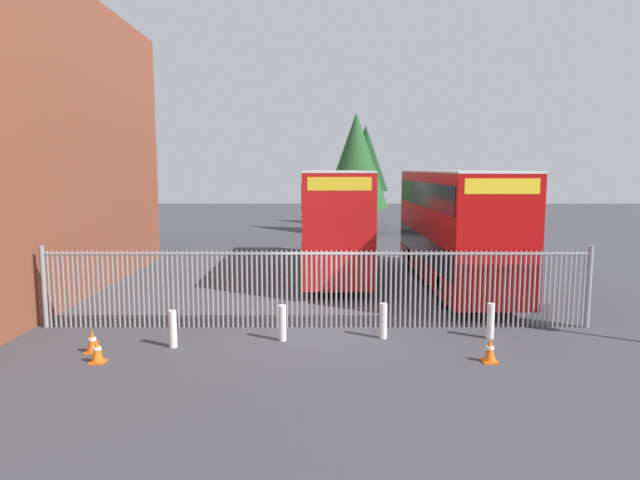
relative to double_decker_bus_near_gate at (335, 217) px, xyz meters
The scene contains 13 objects.
ground_plane 2.53m from the double_decker_bus_near_gate, 150.34° to the right, with size 100.00×100.00×0.00m, color #3D3D42.
palisade_fence 8.48m from the double_decker_bus_near_gate, 95.09° to the right, with size 15.56×0.14×2.35m.
double_decker_bus_near_gate is the anchor object (origin of this frame).
double_decker_bus_behind_fence_left 5.23m from the double_decker_bus_near_gate, 30.96° to the right, with size 2.54×10.81×4.42m.
bollard_near_left 11.22m from the double_decker_bus_near_gate, 113.24° to the right, with size 0.20×0.20×0.95m, color silver.
bollard_center_front 9.94m from the double_decker_bus_near_gate, 99.62° to the right, with size 0.20×0.20×0.95m, color silver.
bollard_near_right 9.66m from the double_decker_bus_near_gate, 83.69° to the right, with size 0.20×0.20×0.95m, color silver.
bollard_far_right 10.37m from the double_decker_bus_near_gate, 67.56° to the right, with size 0.20×0.20×0.95m, color silver.
traffic_cone_by_gate 11.91m from the double_decker_bus_near_gate, 73.55° to the right, with size 0.34×0.34×0.59m.
traffic_cone_mid_forecourt 12.88m from the double_decker_bus_near_gate, 117.27° to the right, with size 0.34×0.34×0.59m.
traffic_cone_near_kerb 12.46m from the double_decker_bus_near_gate, 120.47° to the right, with size 0.34×0.34×0.59m.
tree_tall_back 15.58m from the double_decker_bus_near_gate, 83.02° to the left, with size 4.59×4.59×8.39m.
tree_short_side 21.37m from the double_decker_bus_near_gate, 81.85° to the left, with size 3.64×3.64×7.97m.
Camera 1 is at (-0.01, -15.34, 4.46)m, focal length 31.07 mm.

